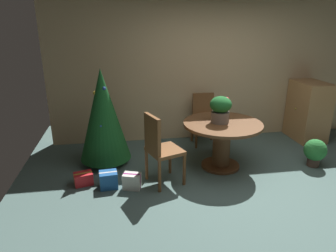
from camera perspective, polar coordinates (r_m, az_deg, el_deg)
name	(u,v)px	position (r m, az deg, el deg)	size (l,w,h in m)	color
ground_plane	(254,193)	(4.34, 15.92, -11.95)	(6.60, 6.60, 0.00)	#4C6660
back_wall_panel	(211,71)	(5.86, 8.13, 10.25)	(6.00, 0.10, 2.60)	tan
round_dining_table	(222,137)	(4.73, 10.11, -2.06)	(1.20, 1.20, 0.74)	brown
flower_vase	(221,108)	(4.59, 9.86, 3.32)	(0.33, 0.33, 0.40)	#665B51
wooden_chair_left	(160,146)	(4.15, -1.58, -3.84)	(0.56, 0.57, 1.02)	brown
wooden_chair_far	(204,116)	(5.64, 6.80, 1.95)	(0.44, 0.39, 0.94)	brown
holiday_tree	(103,115)	(4.78, -12.09, 2.04)	(0.80, 0.80, 1.54)	brown
gift_box_blue	(109,180)	(4.32, -11.12, -9.90)	(0.26, 0.22, 0.23)	#1E569E
gift_box_cream	(132,181)	(4.25, -6.79, -10.28)	(0.28, 0.23, 0.22)	silver
gift_box_red	(83,179)	(4.49, -15.62, -9.53)	(0.29, 0.24, 0.17)	red
wooden_cabinet	(308,111)	(6.40, 24.83, 2.60)	(0.54, 0.76, 1.12)	#B27F4C
potted_plant	(315,151)	(5.31, 25.94, -4.28)	(0.34, 0.34, 0.44)	#4C382D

